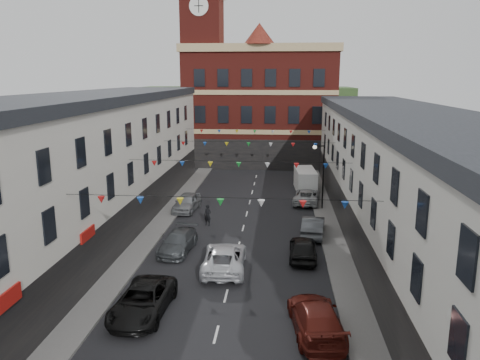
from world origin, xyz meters
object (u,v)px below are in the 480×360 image
(car_right_d, at_px, (303,248))
(car_right_f, at_px, (307,196))
(car_left_e, at_px, (187,202))
(car_right_e, at_px, (313,226))
(white_van, at_px, (305,180))
(car_left_d, at_px, (178,242))
(moving_car, at_px, (224,258))
(pedestrian, at_px, (208,215))
(car_right_c, at_px, (316,318))
(street_lamp, at_px, (321,168))
(car_left_c, at_px, (143,301))

(car_right_d, relative_size, car_right_f, 0.88)
(car_left_e, relative_size, car_right_e, 1.02)
(white_van, bearing_deg, car_right_e, -94.22)
(car_right_d, bearing_deg, car_left_d, -2.33)
(moving_car, distance_m, pedestrian, 9.12)
(car_right_e, bearing_deg, moving_car, 56.47)
(car_right_d, relative_size, white_van, 0.87)
(car_right_c, distance_m, white_van, 28.84)
(street_lamp, relative_size, car_left_d, 1.25)
(car_right_d, xyz_separation_m, pedestrian, (-7.47, 6.52, 0.11))
(car_left_c, xyz_separation_m, car_right_d, (8.52, 8.28, 0.01))
(car_left_c, height_order, car_right_e, car_right_e)
(street_lamp, height_order, car_left_c, street_lamp)
(car_right_c, height_order, car_right_d, car_right_c)
(car_right_c, bearing_deg, car_left_d, -55.27)
(car_right_d, distance_m, pedestrian, 9.92)
(car_right_d, xyz_separation_m, car_right_e, (0.99, 4.78, -0.01))
(pedestrian, bearing_deg, car_left_e, 142.94)
(car_left_e, height_order, car_right_d, car_left_e)
(car_left_e, distance_m, pedestrian, 4.87)
(street_lamp, bearing_deg, moving_car, -116.22)
(car_left_d, relative_size, moving_car, 0.85)
(car_left_c, xyz_separation_m, moving_car, (3.49, 6.01, 0.04))
(street_lamp, xyz_separation_m, car_left_e, (-12.05, -1.42, -3.11))
(car_left_d, relative_size, car_left_e, 1.03)
(car_right_f, bearing_deg, car_right_c, 95.23)
(car_right_d, xyz_separation_m, white_van, (1.09, 19.47, 0.38))
(car_right_d, height_order, car_right_f, car_right_d)
(car_right_d, relative_size, moving_car, 0.79)
(white_van, bearing_deg, pedestrian, -127.27)
(car_right_e, bearing_deg, car_left_e, -21.18)
(street_lamp, height_order, car_right_d, street_lamp)
(car_right_c, relative_size, white_van, 1.05)
(car_left_d, relative_size, car_right_d, 1.07)
(pedestrian, bearing_deg, car_right_d, -19.71)
(car_right_e, xyz_separation_m, pedestrian, (-8.46, 1.74, 0.12))
(car_left_d, bearing_deg, moving_car, -33.80)
(car_left_c, bearing_deg, car_left_d, 92.92)
(car_right_e, relative_size, car_right_f, 0.90)
(street_lamp, bearing_deg, white_van, 97.33)
(car_left_c, height_order, car_right_f, car_left_c)
(moving_car, bearing_deg, car_left_c, 57.36)
(car_left_d, height_order, white_van, white_van)
(car_right_d, bearing_deg, car_left_c, 45.79)
(car_right_e, distance_m, pedestrian, 8.63)
(car_left_e, bearing_deg, white_van, 43.46)
(car_left_c, bearing_deg, car_right_d, 46.42)
(car_right_f, height_order, moving_car, moving_car)
(car_left_c, bearing_deg, pedestrian, 88.17)
(street_lamp, xyz_separation_m, car_right_c, (-1.84, -21.44, -3.11))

